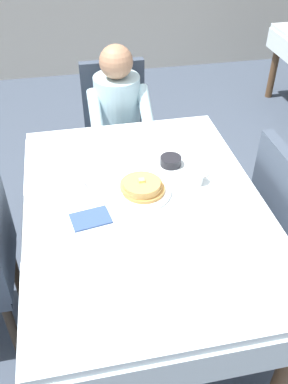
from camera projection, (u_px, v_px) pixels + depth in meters
The scene contains 13 objects.
ground_plane at pixel (145, 301), 2.38m from camera, with size 14.00×14.00×0.00m, color #3D4756.
dining_table_main at pixel (145, 218), 1.97m from camera, with size 1.12×1.52×0.74m.
chair_diner at pixel (116, 121), 2.94m from camera, with size 0.44×0.45×0.93m.
diner_person at pixel (119, 114), 2.73m from camera, with size 0.40×0.43×1.12m.
plate_breakfast at pixel (142, 192), 1.97m from camera, with size 0.28×0.28×0.02m, color white.
breakfast_stack at pixel (143, 186), 1.94m from camera, with size 0.21×0.21×0.07m.
cup_coffee at pixel (196, 176), 2.01m from camera, with size 0.11×0.08×0.08m.
bowl_butter at pixel (171, 161), 2.14m from camera, with size 0.11×0.11×0.04m, color black.
syrup_pitcher at pixel (81, 182), 1.97m from camera, with size 0.08×0.08×0.07m.
fork_left_of_plate at pixel (103, 200), 1.92m from camera, with size 0.18×0.01×0.01m, color silver.
knife_right_of_plate at pixel (182, 190), 1.98m from camera, with size 0.20×0.01×0.01m, color silver.
spoon_near_edge at pixel (164, 246), 1.70m from camera, with size 0.15×0.01×0.01m, color silver.
napkin_folded at pixel (91, 219), 1.83m from camera, with size 0.17×0.12×0.01m, color #334C7F.
Camera 1 is at (-0.29, -1.42, 1.98)m, focal length 38.69 mm.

